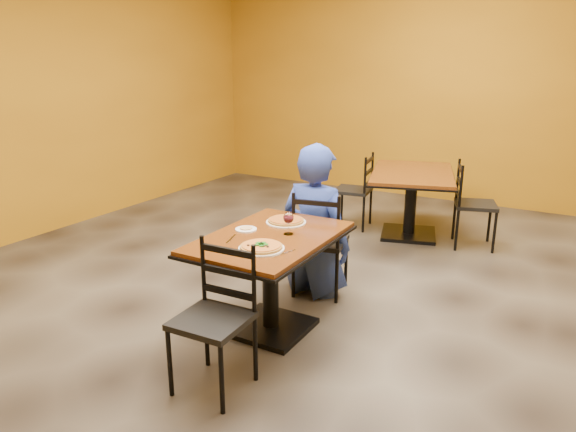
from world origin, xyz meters
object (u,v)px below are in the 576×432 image
Objects in this scene: table_second at (411,188)px; chair_second_left at (353,191)px; diner at (316,220)px; pizza_far at (286,220)px; table_main at (270,261)px; plate_main at (261,248)px; side_plate at (246,229)px; plate_far at (286,222)px; chair_main_far at (321,242)px; wine_glass at (288,222)px; pizza_main at (261,246)px; chair_main_near at (212,321)px; chair_second_right at (476,205)px.

chair_second_left reaches higher than table_second.
diner reaches higher than pizza_far.
plate_main is (0.10, -0.27, 0.20)m from table_main.
diner is 0.80m from side_plate.
plate_far is at bearing -96.76° from table_second.
diner reaches higher than chair_main_far.
plate_main is 1.72× the size of wine_glass.
pizza_main is (0.58, -2.94, 0.33)m from chair_second_left.
table_second is 4.95× the size of plate_far.
diner is at bearing 87.13° from plate_far.
pizza_far reaches higher than table_second.
chair_second_left is at bearing 100.39° from pizza_far.
table_main is 0.80m from diner.
chair_main_far is 3.24× the size of pizza_main.
table_main is 1.35× the size of chair_main_near.
wine_glass is (0.32, 0.07, 0.08)m from side_plate.
side_plate is (-0.30, 0.82, 0.30)m from chair_main_near.
wine_glass reaches higher than pizza_main.
diner reaches higher than chair_second_left.
plate_main reaches higher than table_second.
pizza_far is (-0.13, 1.12, 0.31)m from chair_main_near.
table_second is 2.37m from plate_far.
table_second is 1.68× the size of chair_main_near.
chair_second_left is 4.95× the size of wine_glass.
diner reaches higher than pizza_main.
plate_far is at bearing 69.92° from chair_main_far.
table_second is 1.90m from diner.
plate_main is at bearing 85.76° from chair_main_near.
chair_second_right is 3.29× the size of pizza_far.
table_second is at bearing 87.53° from plate_main.
chair_second_right is 2.12m from diner.
chair_second_right is 2.90m from side_plate.
chair_second_left is at bearing 96.80° from chair_main_near.
pizza_far is (-0.02, -0.47, 0.12)m from diner.
table_second is (0.22, 2.67, 0.00)m from table_main.
pizza_main is at bearing -42.27° from side_plate.
pizza_far reaches higher than plate_main.
table_main is 0.81m from chair_main_near.
plate_main reaches higher than table_main.
chair_main_near reaches higher than pizza_main.
plate_main is (0.58, -2.94, 0.31)m from chair_second_left.
table_second is 1.72× the size of chair_second_left.
table_main is 4.39× the size of pizza_far.
pizza_main is 1.58× the size of wine_glass.
diner is 0.48m from pizza_far.
diner is (-0.03, 0.79, 0.10)m from table_main.
chair_second_left is at bearing 100.28° from table_main.
chair_main_far is at bearing 89.94° from chair_main_near.
wine_glass is (0.15, -0.23, 0.07)m from pizza_far.
wine_glass is at bearing 84.84° from chair_main_far.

